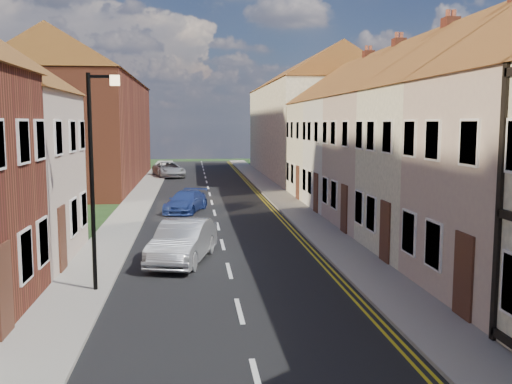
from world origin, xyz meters
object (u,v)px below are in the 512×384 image
car_far (186,202)px  car_distant (169,170)px  lamppost (95,168)px  car_mid (183,242)px

car_far → car_distant: 20.12m
lamppost → car_far: 15.00m
car_mid → car_far: bearing=104.1°
car_mid → car_far: car_mid is taller
car_far → car_distant: size_ratio=0.81×
car_mid → car_distant: car_mid is taller
car_far → car_distant: (-1.70, 20.05, 0.11)m
lamppost → car_distant: lamppost is taller
car_far → car_distant: car_distant is taller
lamppost → car_distant: (0.61, 34.57, -2.86)m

